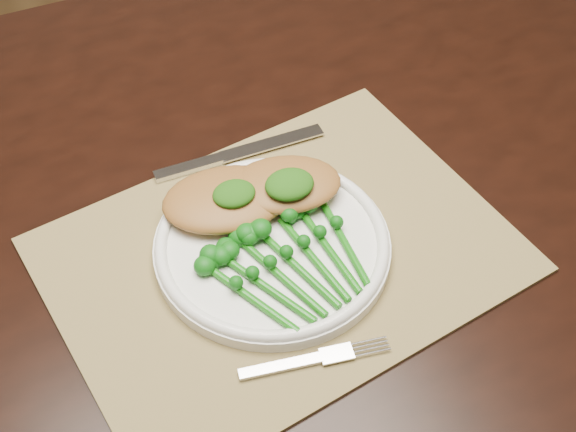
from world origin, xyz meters
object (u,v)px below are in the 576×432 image
object	(u,v)px
placemat	(281,255)
chicken_fillet_left	(227,199)
broccolini_bundle	(298,268)
dinner_plate	(272,245)
dining_table	(258,354)

from	to	relation	value
placemat	chicken_fillet_left	distance (m)	0.08
chicken_fillet_left	broccolini_bundle	xyz separation A→B (m)	(0.04, -0.11, -0.01)
placemat	dinner_plate	distance (m)	0.02
dining_table	dinner_plate	xyz separation A→B (m)	(-0.01, -0.11, 0.39)
dining_table	chicken_fillet_left	xyz separation A→B (m)	(-0.04, -0.04, 0.41)
dining_table	chicken_fillet_left	distance (m)	0.41
dinner_plate	chicken_fillet_left	distance (m)	0.07
dining_table	dinner_plate	bearing A→B (deg)	-98.36
dinner_plate	chicken_fillet_left	world-z (taller)	chicken_fillet_left
dining_table	broccolini_bundle	bearing A→B (deg)	-92.15
dinner_plate	chicken_fillet_left	bearing A→B (deg)	114.12
dinner_plate	chicken_fillet_left	size ratio (longest dim) A/B	1.78
chicken_fillet_left	placemat	bearing A→B (deg)	-55.02
placemat	chicken_fillet_left	xyz separation A→B (m)	(-0.04, 0.07, 0.03)
dining_table	placemat	bearing A→B (deg)	-94.41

